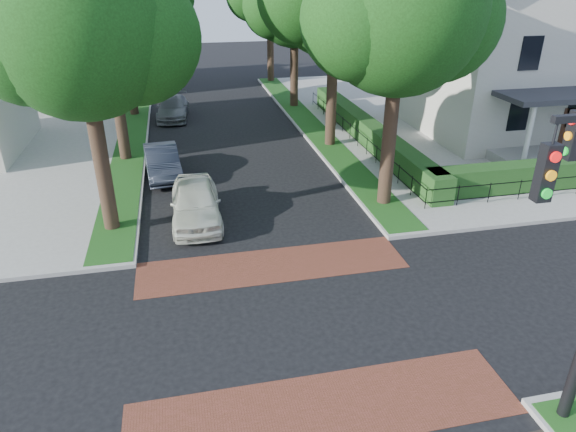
% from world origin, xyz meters
% --- Properties ---
extents(ground, '(120.00, 120.00, 0.00)m').
position_xyz_m(ground, '(0.00, 0.00, 0.00)').
color(ground, black).
rests_on(ground, ground).
extents(sidewalk_ne, '(30.00, 30.00, 0.15)m').
position_xyz_m(sidewalk_ne, '(19.50, 19.00, 0.07)').
color(sidewalk_ne, gray).
rests_on(sidewalk_ne, ground).
extents(crosswalk_far, '(9.00, 2.20, 0.01)m').
position_xyz_m(crosswalk_far, '(0.00, 3.20, 0.01)').
color(crosswalk_far, brown).
rests_on(crosswalk_far, ground).
extents(crosswalk_near, '(9.00, 2.20, 0.01)m').
position_xyz_m(crosswalk_near, '(0.00, -3.20, 0.01)').
color(crosswalk_near, brown).
rests_on(crosswalk_near, ground).
extents(grass_strip_ne, '(1.60, 29.80, 0.02)m').
position_xyz_m(grass_strip_ne, '(5.40, 19.10, 0.16)').
color(grass_strip_ne, '#1A4914').
rests_on(grass_strip_ne, sidewalk_ne).
extents(grass_strip_nw, '(1.60, 29.80, 0.02)m').
position_xyz_m(grass_strip_nw, '(-5.40, 19.10, 0.16)').
color(grass_strip_nw, '#1A4914').
rests_on(grass_strip_nw, sidewalk_nw).
extents(tree_right_near, '(7.75, 6.67, 10.66)m').
position_xyz_m(tree_right_near, '(5.60, 7.24, 7.63)').
color(tree_right_near, black).
rests_on(tree_right_near, sidewalk_ne).
extents(tree_right_far, '(7.25, 6.23, 9.74)m').
position_xyz_m(tree_right_far, '(5.60, 24.22, 6.91)').
color(tree_right_far, black).
rests_on(tree_right_far, sidewalk_ne).
extents(tree_left_near, '(7.50, 6.45, 10.20)m').
position_xyz_m(tree_left_near, '(-5.40, 7.23, 7.27)').
color(tree_left_near, black).
rests_on(tree_left_near, sidewalk_nw).
extents(tree_left_far, '(7.00, 6.02, 9.86)m').
position_xyz_m(tree_left_far, '(-5.40, 24.22, 7.12)').
color(tree_left_far, black).
rests_on(tree_left_far, sidewalk_nw).
extents(hedge_main_road, '(1.00, 18.00, 1.20)m').
position_xyz_m(hedge_main_road, '(7.70, 15.00, 0.75)').
color(hedge_main_road, '#1C4417').
rests_on(hedge_main_road, sidewalk_ne).
extents(fence_main_road, '(0.06, 18.00, 0.90)m').
position_xyz_m(fence_main_road, '(6.90, 15.00, 0.60)').
color(fence_main_road, black).
rests_on(fence_main_road, sidewalk_ne).
extents(house_victorian, '(13.00, 13.05, 12.48)m').
position_xyz_m(house_victorian, '(17.51, 15.92, 6.02)').
color(house_victorian, silver).
rests_on(house_victorian, sidewalk_ne).
extents(parked_car_front, '(1.96, 4.72, 1.60)m').
position_xyz_m(parked_car_front, '(-2.30, 7.18, 0.80)').
color(parked_car_front, silver).
rests_on(parked_car_front, ground).
extents(parked_car_middle, '(1.90, 4.45, 1.43)m').
position_xyz_m(parked_car_middle, '(-3.60, 12.43, 0.71)').
color(parked_car_middle, '#202530').
rests_on(parked_car_middle, ground).
extents(parked_car_rear, '(2.30, 4.86, 1.37)m').
position_xyz_m(parked_car_rear, '(-2.94, 22.96, 0.69)').
color(parked_car_rear, slate).
rests_on(parked_car_rear, ground).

